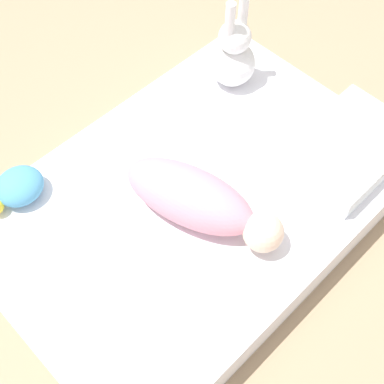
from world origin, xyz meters
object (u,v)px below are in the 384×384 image
Objects in this scene: bunny_plush at (233,55)px; turtle_plush at (17,188)px; pillow at (349,148)px; swaddled_baby at (198,200)px.

bunny_plush is 0.82m from turtle_plush.
bunny_plush reaches higher than pillow.
bunny_plush is at bearing 172.02° from turtle_plush.
pillow is 1.02m from turtle_plush.
swaddled_baby is at bearing 33.08° from bunny_plush.
turtle_plush is at bearing -158.03° from swaddled_baby.
bunny_plush is (0.02, -0.49, 0.08)m from pillow.
bunny_plush is 1.76× the size of turtle_plush.
pillow is at bearing 53.63° from swaddled_baby.
bunny_plush reaches higher than swaddled_baby.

